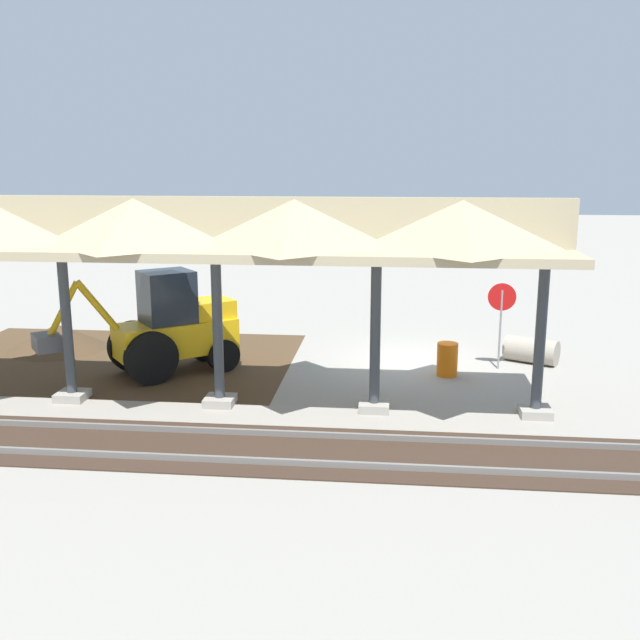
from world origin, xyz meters
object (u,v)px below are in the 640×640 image
stop_sign (501,307)px  backhoe (170,328)px  concrete_pipe (531,350)px  traffic_barrel (447,359)px

stop_sign → backhoe: size_ratio=0.50×
backhoe → concrete_pipe: backhoe is taller
stop_sign → traffic_barrel: stop_sign is taller
traffic_barrel → concrete_pipe: bearing=-148.6°
concrete_pipe → traffic_barrel: 2.91m
backhoe → traffic_barrel: 7.54m
stop_sign → concrete_pipe: stop_sign is taller
stop_sign → backhoe: (8.95, 1.28, -0.48)m
backhoe → concrete_pipe: 10.20m
traffic_barrel → backhoe: bearing=3.9°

